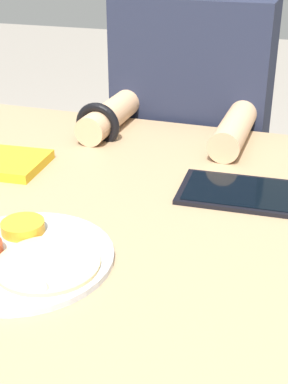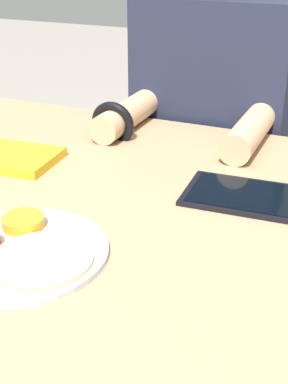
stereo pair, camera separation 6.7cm
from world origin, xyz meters
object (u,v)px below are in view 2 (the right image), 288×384
red_notebook (15,159)px  person_diner (208,165)px  tablet_device (246,196)px  thali_tray (21,250)px

red_notebook → person_diner: person_diner is taller
tablet_device → person_diner: size_ratio=0.20×
red_notebook → thali_tray: bearing=-52.7°
person_diner → thali_tray: bearing=-93.7°
thali_tray → person_diner: bearing=86.3°
tablet_device → thali_tray: bearing=-129.2°
thali_tray → tablet_device: size_ratio=1.16×
thali_tray → red_notebook: (-0.23, 0.30, 0.00)m
thali_tray → tablet_device: thali_tray is taller
red_notebook → tablet_device: size_ratio=0.82×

